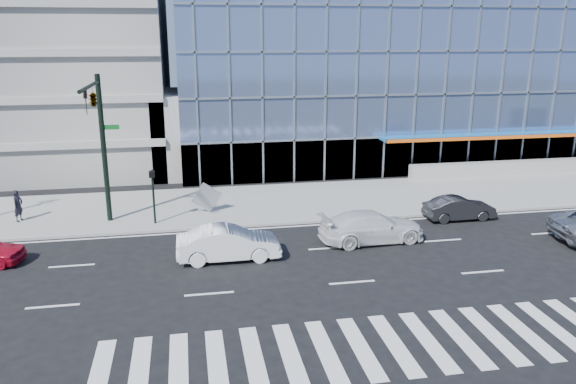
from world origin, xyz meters
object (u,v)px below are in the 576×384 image
object	(u,v)px
traffic_signal	(97,116)
tilted_panel	(207,197)
white_suv	(372,227)
dark_sedan	(459,208)
pedestrian	(18,206)
white_sedan	(228,243)
ped_signal_post	(153,188)

from	to	relation	value
traffic_signal	tilted_panel	world-z (taller)	traffic_signal
white_suv	dark_sedan	xyz separation A→B (m)	(6.00, 2.44, -0.12)
tilted_panel	pedestrian	bearing A→B (deg)	170.32
traffic_signal	pedestrian	size ratio (longest dim) A/B	4.53
dark_sedan	white_sedan	bearing A→B (deg)	103.91
ped_signal_post	dark_sedan	world-z (taller)	ped_signal_post
white_suv	tilted_panel	size ratio (longest dim) A/B	4.13
white_sedan	ped_signal_post	bearing A→B (deg)	33.31
white_sedan	pedestrian	size ratio (longest dim) A/B	2.71
white_suv	dark_sedan	bearing A→B (deg)	-71.99
traffic_signal	white_suv	distance (m)	14.96
traffic_signal	white_sedan	size ratio (longest dim) A/B	1.67
dark_sedan	traffic_signal	bearing A→B (deg)	84.53
dark_sedan	pedestrian	world-z (taller)	pedestrian
traffic_signal	dark_sedan	distance (m)	20.20
ped_signal_post	tilted_panel	bearing A→B (deg)	27.49
white_suv	white_sedan	size ratio (longest dim) A/B	1.12
traffic_signal	white_sedan	xyz separation A→B (m)	(6.08, -5.07, -5.38)
ped_signal_post	pedestrian	xyz separation A→B (m)	(-7.40, 1.82, -1.11)
ped_signal_post	tilted_panel	xyz separation A→B (m)	(2.89, 1.50, -1.08)
white_sedan	tilted_panel	xyz separation A→B (m)	(-0.69, 6.95, 0.27)
dark_sedan	tilted_panel	distance (m)	14.41
white_suv	dark_sedan	distance (m)	6.48
traffic_signal	white_suv	size ratio (longest dim) A/B	1.49
pedestrian	tilted_panel	bearing A→B (deg)	-68.95
dark_sedan	ped_signal_post	bearing A→B (deg)	82.59
ped_signal_post	white_suv	xyz separation A→B (m)	(10.87, -4.39, -1.36)
traffic_signal	dark_sedan	size ratio (longest dim) A/B	2.00
tilted_panel	dark_sedan	bearing A→B (deg)	-21.78
ped_signal_post	white_suv	distance (m)	11.80
dark_sedan	white_suv	bearing A→B (deg)	111.31
pedestrian	tilted_panel	xyz separation A→B (m)	(10.29, -0.31, 0.02)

